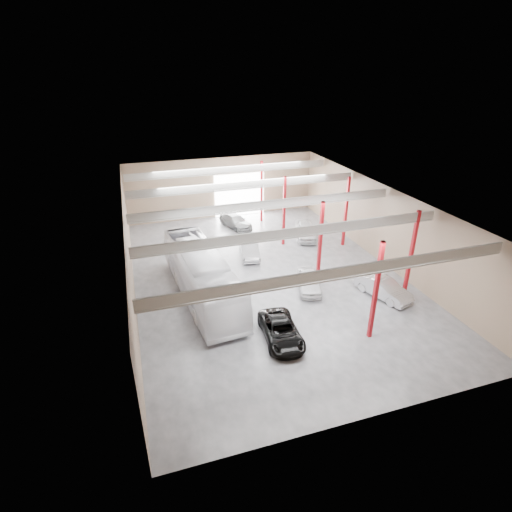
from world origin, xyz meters
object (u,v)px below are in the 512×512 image
coach_bus (202,275)px  car_right_far (306,230)px  car_row_c (235,221)px  black_sedan (281,331)px  car_row_b (249,248)px  car_row_a (309,281)px  car_right_near (383,288)px

coach_bus → car_right_far: 15.05m
car_right_far → car_row_c: bearing=157.9°
black_sedan → car_row_b: 13.12m
car_row_a → car_right_near: (5.07, -2.83, 0.04)m
car_right_near → car_row_c: bearing=93.8°
car_row_c → coach_bus: bearing=-133.0°
car_row_a → car_row_c: bearing=114.6°
car_row_c → car_right_near: bearing=-86.0°
black_sedan → car_row_a: (4.50, 5.50, 0.04)m
coach_bus → car_right_far: (12.54, 8.24, -1.06)m
car_row_a → car_right_far: bearing=83.8°
black_sedan → car_row_a: car_row_a is taller
car_row_b → car_row_a: bearing=-59.4°
black_sedan → car_row_c: car_row_c is taller
car_right_far → car_row_a: bearing=-95.3°
car_right_near → car_right_far: 12.69m
coach_bus → car_row_c: bearing=59.9°
coach_bus → car_row_a: coach_bus is taller
coach_bus → car_row_b: (5.64, 5.92, -1.12)m
car_row_b → car_right_far: (6.91, 2.32, 0.06)m
coach_bus → car_row_b: 8.25m
car_row_c → car_right_far: (6.23, -5.18, 0.13)m
car_row_c → car_row_b: bearing=-112.9°
car_row_a → car_right_near: bearing=-12.4°
car_row_a → car_right_near: car_right_near is taller
black_sedan → car_row_a: bearing=56.2°
car_row_a → car_right_near: size_ratio=0.92×
coach_bus → car_right_far: coach_bus is taller
car_right_near → car_row_a: bearing=132.7°
car_row_b → car_row_c: 7.53m
car_row_a → car_right_far: car_right_far is taller
car_row_a → car_row_b: (-2.75, 7.50, 0.03)m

